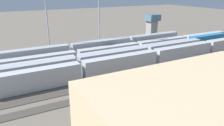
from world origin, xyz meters
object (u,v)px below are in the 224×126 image
train_on_track_4 (155,58)px  train_on_track_2 (106,57)px  train_on_track_3 (114,59)px  control_tower (152,24)px  light_mast_2 (46,9)px  maintenance_shed (199,108)px  train_on_track_1 (110,51)px  train_on_track_0 (102,47)px

train_on_track_4 → train_on_track_2: size_ratio=0.83×
train_on_track_3 → control_tower: control_tower is taller
light_mast_2 → maintenance_shed: size_ratio=0.71×
train_on_track_1 → maintenance_shed: size_ratio=3.24×
train_on_track_1 → train_on_track_4: size_ratio=1.25×
light_mast_2 → train_on_track_4: bearing=138.1°
train_on_track_0 → light_mast_2: light_mast_2 is taller
train_on_track_0 → maintenance_shed: (6.93, 50.19, 2.07)m
train_on_track_0 → control_tower: size_ratio=6.39×
train_on_track_3 → maintenance_shed: size_ratio=1.93×
train_on_track_1 → light_mast_2: size_ratio=4.58×
light_mast_2 → train_on_track_2: bearing=136.8°
light_mast_2 → control_tower: light_mast_2 is taller
maintenance_shed → control_tower: control_tower is taller
train_on_track_3 → light_mast_2: size_ratio=2.73×
train_on_track_4 → train_on_track_3: size_ratio=1.34×
train_on_track_2 → train_on_track_0: 10.57m
train_on_track_2 → light_mast_2: bearing=-43.2°
train_on_track_1 → light_mast_2: bearing=-25.2°
train_on_track_1 → light_mast_2: (18.64, -8.76, 14.74)m
train_on_track_1 → light_mast_2: 25.33m
train_on_track_4 → maintenance_shed: 33.96m
maintenance_shed → light_mast_2: bearing=-78.4°
control_tower → train_on_track_1: bearing=30.1°
light_mast_2 → train_on_track_3: bearing=128.6°
train_on_track_3 → train_on_track_2: bearing=-86.1°
control_tower → train_on_track_3: bearing=38.3°
train_on_track_1 → train_on_track_0: size_ratio=1.68×
train_on_track_2 → train_on_track_0: train_on_track_0 is taller
train_on_track_3 → control_tower: 47.89m
maintenance_shed → control_tower: size_ratio=3.31×
train_on_track_0 → train_on_track_3: 15.30m
light_mast_2 → maintenance_shed: bearing=101.6°
control_tower → train_on_track_0: bearing=22.9°
train_on_track_2 → light_mast_2: light_mast_2 is taller
train_on_track_4 → train_on_track_0: 21.73m
light_mast_2 → control_tower: bearing=-168.4°
train_on_track_0 → light_mast_2: 23.23m
train_on_track_4 → train_on_track_2: train_on_track_4 is taller
train_on_track_3 → maintenance_shed: (3.89, 35.19, 2.07)m
train_on_track_1 → maintenance_shed: (7.55, 45.19, 2.65)m
train_on_track_3 → control_tower: (-37.46, -29.56, 4.02)m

